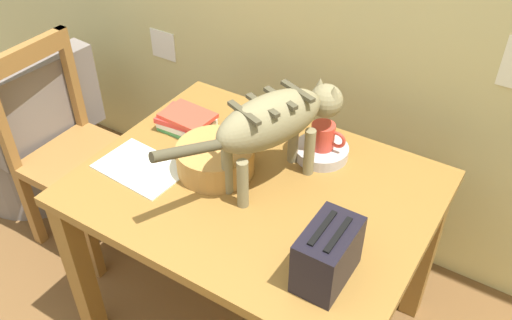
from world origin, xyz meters
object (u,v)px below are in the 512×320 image
Objects in this scene: cat at (276,121)px; saucer_bowl at (321,151)px; coffee_mug at (324,136)px; wicker_basket at (215,158)px; dining_table at (256,205)px; toaster at (328,255)px; wicker_armchair at (32,142)px; magazine at (141,168)px; book_stack at (187,121)px; wooden_chair_far at (74,154)px.

saucer_bowl is at bearing 90.00° from cat.
wicker_basket is at bearing -136.32° from coffee_mug.
cat is (0.04, 0.06, 0.32)m from dining_table.
wicker_armchair is at bearing 169.04° from toaster.
toaster is at bearing -62.27° from coffee_mug.
saucer_bowl is at bearing 42.47° from magazine.
toaster is 1.87m from wicker_armchair.
toaster reaches higher than saucer_bowl.
saucer_bowl is at bearing 13.77° from book_stack.
magazine is 0.66m from wooden_chair_far.
wooden_chair_far is (-1.31, 0.24, -0.36)m from toaster.
saucer_bowl reaches higher than dining_table.
saucer_bowl is 0.62m from magazine.
magazine is at bearing -141.55° from coffee_mug.
dining_table is at bearing -114.22° from saucer_bowl.
wooden_chair_far is (-0.79, 0.03, -0.33)m from wicker_basket.
magazine is at bearing -133.41° from cat.
dining_table is 0.42m from book_stack.
saucer_bowl is (0.07, 0.19, -0.21)m from cat.
wicker_basket is 1.30× the size of toaster.
magazine is 0.27m from book_stack.
wicker_basket is at bearing -90.86° from wicker_armchair.
wooden_chair_far reaches higher than wicker_armchair.
book_stack is at bearing -84.50° from wicker_armchair.
wicker_basket is 0.28× the size of wooden_chair_far.
wooden_chair_far is 0.49m from wicker_armchair.
cat is at bearing 139.44° from toaster.
cat is 0.70× the size of wooden_chair_far.
magazine is at bearing -87.88° from book_stack.
wooden_chair_far is at bearing -169.28° from book_stack.
saucer_bowl is 1.50× the size of coffee_mug.
saucer_bowl is at bearing 44.10° from wicker_basket.
saucer_bowl is at bearing 102.13° from wooden_chair_far.
coffee_mug is 0.16× the size of wicker_armchair.
cat reaches higher than saucer_bowl.
saucer_bowl is at bearing 65.78° from dining_table.
wicker_basket reaches higher than dining_table.
toaster is at bearing 79.40° from wooden_chair_far.
dining_table is 4.32× the size of wicker_basket.
toaster is (0.36, -0.22, 0.18)m from dining_table.
wicker_armchair is at bearing -175.04° from saucer_bowl.
wicker_armchair is (-1.51, -0.13, -0.54)m from coffee_mug.
wicker_basket reaches higher than magazine.
magazine is at bearing -159.51° from dining_table.
saucer_bowl is 1.59m from wicker_armchair.
dining_table is at bearing -89.86° from wicker_armchair.
dining_table is 0.41m from magazine.
magazine is 0.32× the size of wooden_chair_far.
dining_table is at bearing -102.56° from cat.
coffee_mug is at bearing 65.05° from dining_table.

